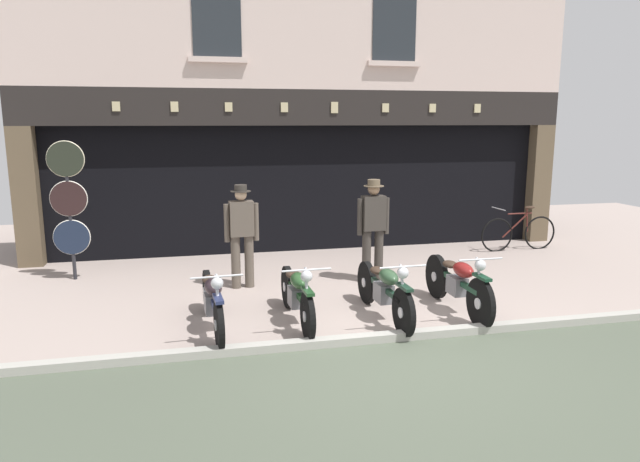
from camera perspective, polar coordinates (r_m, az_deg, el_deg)
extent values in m
cube|color=#A39189|center=(11.89, -1.04, -2.40)|extent=(23.08, 10.00, 0.08)
cube|color=#A7A49B|center=(7.34, 7.03, -10.63)|extent=(23.08, 0.16, 0.18)
cube|color=black|center=(13.90, -3.02, 5.12)|extent=(10.19, 4.00, 2.60)
cube|color=brown|center=(11.96, -27.09, 3.00)|extent=(0.44, 0.36, 2.60)
cube|color=brown|center=(13.91, 20.81, 4.43)|extent=(0.44, 0.36, 2.60)
cube|color=#23282D|center=(12.18, -1.60, 4.93)|extent=(9.75, 0.03, 2.18)
cube|color=black|center=(11.69, -1.21, 12.14)|extent=(11.08, 0.24, 0.70)
cube|color=#C6B789|center=(11.38, -19.57, 11.57)|extent=(0.14, 0.03, 0.17)
cube|color=#C6B789|center=(11.32, -14.24, 11.86)|extent=(0.14, 0.03, 0.19)
cube|color=#C6B789|center=(11.34, -9.05, 12.05)|extent=(0.14, 0.03, 0.17)
cube|color=#C6B789|center=(11.47, -3.56, 12.15)|extent=(0.14, 0.03, 0.18)
cube|color=#C6B789|center=(11.68, 1.45, 12.14)|extent=(0.14, 0.03, 0.22)
cube|color=#C6B789|center=(11.99, 6.51, 12.05)|extent=(0.14, 0.03, 0.17)
cube|color=#C6B789|center=(12.36, 11.10, 11.88)|extent=(0.14, 0.03, 0.17)
cube|color=#C6B789|center=(12.81, 15.34, 11.66)|extent=(0.14, 0.03, 0.18)
cube|color=beige|center=(11.91, -1.33, 19.68)|extent=(11.08, 0.40, 2.43)
cube|color=#23282D|center=(11.48, -10.22, 19.85)|extent=(0.90, 0.02, 1.30)
cube|color=beige|center=(11.35, -10.08, 16.40)|extent=(1.10, 0.12, 0.10)
cube|color=#23282D|center=(12.18, 7.40, 19.40)|extent=(0.90, 0.02, 1.30)
cube|color=beige|center=(12.06, 7.38, 16.14)|extent=(1.10, 0.12, 0.10)
cylinder|color=black|center=(7.01, -9.98, -9.18)|extent=(0.11, 0.62, 0.61)
cylinder|color=silver|center=(7.01, -9.98, -9.18)|extent=(0.11, 0.14, 0.13)
cylinder|color=black|center=(8.37, -11.12, -5.90)|extent=(0.12, 0.62, 0.61)
cylinder|color=silver|center=(8.37, -11.12, -5.90)|extent=(0.12, 0.14, 0.13)
cube|color=navy|center=(7.65, -10.63, -6.54)|extent=(0.15, 1.32, 0.07)
cube|color=slate|center=(7.67, -10.61, -7.04)|extent=(0.22, 0.33, 0.26)
ellipsoid|color=black|center=(7.43, -10.55, -5.45)|extent=(0.25, 0.47, 0.20)
ellipsoid|color=#38281E|center=(7.84, -10.88, -4.74)|extent=(0.22, 0.31, 0.10)
cube|color=navy|center=(6.91, -10.07, -6.63)|extent=(0.12, 0.37, 0.04)
sphere|color=silver|center=(6.91, -10.17, -5.12)|extent=(0.15, 0.15, 0.15)
cylinder|color=silver|center=(6.89, -10.19, -4.48)|extent=(0.62, 0.06, 0.02)
cylinder|color=silver|center=(6.96, -10.10, -6.82)|extent=(0.05, 0.24, 0.62)
cylinder|color=black|center=(7.20, -1.22, -8.47)|extent=(0.08, 0.61, 0.61)
cylinder|color=silver|center=(7.20, -1.22, -8.47)|extent=(0.10, 0.14, 0.13)
cylinder|color=black|center=(8.45, -3.25, -5.55)|extent=(0.09, 0.61, 0.61)
cylinder|color=silver|center=(8.45, -3.25, -5.55)|extent=(0.11, 0.14, 0.13)
cube|color=#1C3F1F|center=(7.79, -2.32, -6.05)|extent=(0.09, 1.23, 0.07)
cube|color=slate|center=(7.81, -2.32, -6.54)|extent=(0.21, 0.32, 0.26)
ellipsoid|color=#284D26|center=(7.58, -2.09, -4.95)|extent=(0.23, 0.46, 0.20)
ellipsoid|color=#38281E|center=(7.96, -2.69, -4.32)|extent=(0.21, 0.30, 0.10)
cube|color=#1C3F1F|center=(7.10, -1.23, -5.99)|extent=(0.11, 0.36, 0.04)
sphere|color=silver|center=(7.11, -1.35, -4.51)|extent=(0.15, 0.15, 0.15)
cylinder|color=silver|center=(7.09, -1.35, -3.88)|extent=(0.62, 0.04, 0.02)
cylinder|color=silver|center=(7.15, -1.30, -6.17)|extent=(0.04, 0.23, 0.62)
cylinder|color=black|center=(7.39, 8.29, -8.01)|extent=(0.09, 0.63, 0.63)
cylinder|color=silver|center=(7.39, 8.29, -8.01)|extent=(0.10, 0.14, 0.14)
cylinder|color=black|center=(8.66, 4.65, -5.09)|extent=(0.10, 0.63, 0.63)
cylinder|color=silver|center=(8.66, 4.65, -5.09)|extent=(0.11, 0.14, 0.14)
cube|color=#1A3526|center=(7.98, 6.34, -5.61)|extent=(0.11, 1.31, 0.07)
cube|color=slate|center=(8.00, 6.33, -6.09)|extent=(0.21, 0.33, 0.26)
ellipsoid|color=#2E4B30|center=(7.77, 6.82, -4.54)|extent=(0.23, 0.47, 0.20)
ellipsoid|color=#38281E|center=(8.16, 5.73, -3.91)|extent=(0.21, 0.31, 0.10)
cube|color=#1A3526|center=(7.29, 8.37, -5.51)|extent=(0.11, 0.36, 0.04)
sphere|color=silver|center=(7.29, 8.22, -4.14)|extent=(0.15, 0.15, 0.15)
cylinder|color=silver|center=(7.27, 8.24, -3.53)|extent=(0.62, 0.04, 0.02)
cylinder|color=silver|center=(7.33, 8.24, -5.76)|extent=(0.04, 0.26, 0.61)
cylinder|color=black|center=(7.87, 15.64, -6.93)|extent=(0.07, 0.68, 0.68)
cylinder|color=silver|center=(7.87, 15.64, -6.93)|extent=(0.10, 0.15, 0.15)
cylinder|color=black|center=(9.04, 11.50, -4.43)|extent=(0.08, 0.68, 0.68)
cylinder|color=silver|center=(9.04, 11.50, -4.43)|extent=(0.11, 0.15, 0.15)
cube|color=#163C28|center=(8.42, 13.46, -4.82)|extent=(0.07, 1.26, 0.07)
cube|color=slate|center=(8.44, 13.44, -5.27)|extent=(0.20, 0.32, 0.26)
ellipsoid|color=maroon|center=(8.23, 14.03, -3.77)|extent=(0.22, 0.46, 0.20)
ellipsoid|color=#38281E|center=(8.58, 12.78, -3.24)|extent=(0.20, 0.30, 0.10)
cube|color=#163C28|center=(7.77, 15.77, -4.42)|extent=(0.10, 0.36, 0.04)
sphere|color=silver|center=(7.79, 15.61, -3.30)|extent=(0.15, 0.15, 0.15)
cylinder|color=silver|center=(7.77, 15.64, -2.73)|extent=(0.62, 0.03, 0.02)
cylinder|color=silver|center=(7.83, 15.60, -4.82)|extent=(0.04, 0.29, 0.60)
cylinder|color=brown|center=(9.48, -7.04, -2.94)|extent=(0.15, 0.15, 0.88)
cylinder|color=brown|center=(9.45, -8.36, -3.02)|extent=(0.15, 0.15, 0.88)
cube|color=brown|center=(9.32, -7.80, 1.23)|extent=(0.39, 0.24, 0.57)
cube|color=white|center=(9.42, -7.92, 1.75)|extent=(0.14, 0.03, 0.32)
cube|color=brown|center=(9.43, -7.93, 1.70)|extent=(0.05, 0.01, 0.29)
cylinder|color=brown|center=(9.36, -6.37, 0.92)|extent=(0.09, 0.09, 0.61)
cylinder|color=brown|center=(9.30, -9.23, 0.78)|extent=(0.09, 0.09, 0.61)
sphere|color=beige|center=(9.26, -7.87, 3.60)|extent=(0.19, 0.19, 0.19)
cylinder|color=#332D28|center=(9.26, -7.87, 3.92)|extent=(0.32, 0.32, 0.01)
cylinder|color=#332D28|center=(9.25, -7.88, 4.25)|extent=(0.20, 0.20, 0.10)
cylinder|color=#38332D|center=(9.80, 5.84, -2.37)|extent=(0.15, 0.15, 0.91)
cylinder|color=#38332D|center=(9.72, 4.63, -2.45)|extent=(0.15, 0.15, 0.91)
cube|color=#38332D|center=(9.62, 5.32, 1.79)|extent=(0.39, 0.24, 0.58)
cube|color=silver|center=(9.72, 5.09, 2.30)|extent=(0.14, 0.03, 0.32)
cube|color=#47234C|center=(9.73, 5.06, 2.24)|extent=(0.05, 0.01, 0.30)
cylinder|color=#38332D|center=(9.72, 6.61, 1.51)|extent=(0.09, 0.09, 0.61)
cylinder|color=#38332D|center=(9.55, 3.99, 1.40)|extent=(0.09, 0.09, 0.61)
sphere|color=#9E7A5B|center=(9.57, 5.36, 4.14)|extent=(0.20, 0.20, 0.20)
cylinder|color=brown|center=(9.56, 5.36, 4.47)|extent=(0.34, 0.34, 0.01)
cylinder|color=brown|center=(9.56, 5.37, 4.79)|extent=(0.21, 0.21, 0.11)
cylinder|color=#232328|center=(10.59, -23.55, 1.57)|extent=(0.06, 0.06, 2.29)
cylinder|color=#23281E|center=(10.48, -23.95, 6.55)|extent=(0.58, 0.03, 0.58)
torus|color=beige|center=(10.49, -23.94, 6.55)|extent=(0.61, 0.04, 0.61)
cylinder|color=black|center=(10.54, -23.68, 2.95)|extent=(0.58, 0.03, 0.58)
torus|color=silver|center=(10.55, -23.66, 2.96)|extent=(0.61, 0.04, 0.61)
cylinder|color=#192338|center=(10.64, -23.40, -0.59)|extent=(0.58, 0.03, 0.58)
torus|color=silver|center=(10.65, -23.39, -0.57)|extent=(0.61, 0.04, 0.61)
cube|color=beige|center=(12.40, 5.53, 6.11)|extent=(0.77, 0.02, 1.06)
cube|color=#1E3323|center=(12.36, 5.59, 8.08)|extent=(0.77, 0.01, 0.20)
torus|color=black|center=(12.55, 17.14, -0.40)|extent=(0.72, 0.05, 0.72)
torus|color=black|center=(13.10, 20.96, -0.18)|extent=(0.72, 0.05, 0.72)
cylinder|color=#4C1E19|center=(12.73, 18.76, 0.49)|extent=(0.56, 0.04, 0.49)
cylinder|color=#4C1E19|center=(12.74, 19.21, 1.66)|extent=(0.56, 0.04, 0.03)
cylinder|color=#4C1E19|center=(12.86, 19.86, 1.07)|extent=(0.08, 0.03, 0.52)
ellipsoid|color=#332319|center=(12.85, 20.08, 2.21)|extent=(0.24, 0.13, 0.06)
cylinder|color=silver|center=(12.45, 17.29, 2.13)|extent=(0.03, 0.50, 0.02)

